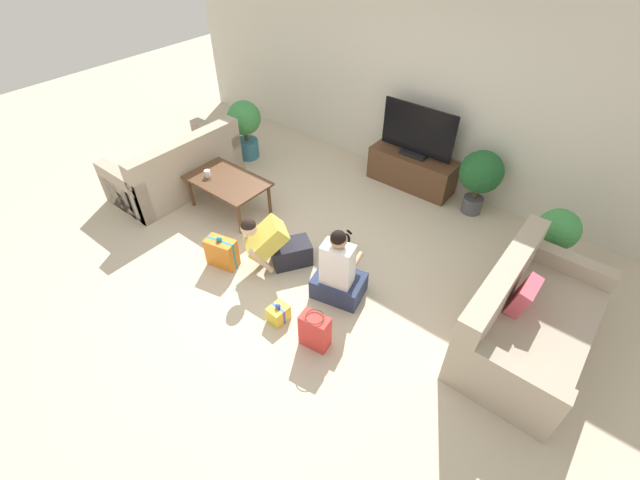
% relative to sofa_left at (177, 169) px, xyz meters
% --- Properties ---
extents(ground_plane, '(16.00, 16.00, 0.00)m').
position_rel_sofa_left_xyz_m(ground_plane, '(2.38, -0.24, -0.30)').
color(ground_plane, beige).
extents(wall_back, '(8.40, 0.06, 2.60)m').
position_rel_sofa_left_xyz_m(wall_back, '(2.38, 2.39, 1.00)').
color(wall_back, beige).
rests_on(wall_back, ground_plane).
extents(sofa_left, '(0.93, 1.73, 0.84)m').
position_rel_sofa_left_xyz_m(sofa_left, '(0.00, 0.00, 0.00)').
color(sofa_left, tan).
rests_on(sofa_left, ground_plane).
extents(sofa_right, '(0.93, 1.73, 0.84)m').
position_rel_sofa_left_xyz_m(sofa_right, '(4.76, 0.36, -0.00)').
color(sofa_right, tan).
rests_on(sofa_right, ground_plane).
extents(coffee_table, '(1.06, 0.65, 0.47)m').
position_rel_sofa_left_xyz_m(coffee_table, '(0.98, 0.08, 0.13)').
color(coffee_table, brown).
rests_on(coffee_table, ground_plane).
extents(tv_console, '(1.23, 0.42, 0.49)m').
position_rel_sofa_left_xyz_m(tv_console, '(2.56, 2.11, -0.05)').
color(tv_console, brown).
rests_on(tv_console, ground_plane).
extents(tv, '(1.05, 0.20, 0.71)m').
position_rel_sofa_left_xyz_m(tv, '(2.56, 2.11, 0.51)').
color(tv, black).
rests_on(tv, tv_console).
extents(potted_plant_corner_right, '(0.45, 0.45, 0.78)m').
position_rel_sofa_left_xyz_m(potted_plant_corner_right, '(4.61, 1.57, 0.19)').
color(potted_plant_corner_right, '#4C4C51').
rests_on(potted_plant_corner_right, ground_plane).
extents(potted_plant_corner_left, '(0.51, 0.51, 0.91)m').
position_rel_sofa_left_xyz_m(potted_plant_corner_left, '(0.14, 1.21, 0.26)').
color(potted_plant_corner_left, '#336B84').
rests_on(potted_plant_corner_left, ground_plane).
extents(potted_plant_back_right, '(0.54, 0.54, 0.88)m').
position_rel_sofa_left_xyz_m(potted_plant_back_right, '(3.53, 2.06, 0.28)').
color(potted_plant_back_right, '#4C4C51').
rests_on(potted_plant_back_right, ground_plane).
extents(person_kneeling, '(0.66, 0.77, 0.74)m').
position_rel_sofa_left_xyz_m(person_kneeling, '(2.21, -0.33, 0.02)').
color(person_kneeling, '#23232D').
rests_on(person_kneeling, ground_plane).
extents(person_sitting, '(0.60, 0.56, 0.91)m').
position_rel_sofa_left_xyz_m(person_sitting, '(3.03, -0.26, 0.02)').
color(person_sitting, '#283351').
rests_on(person_sitting, ground_plane).
extents(dog, '(0.19, 0.53, 0.34)m').
position_rel_sofa_left_xyz_m(dog, '(2.70, 0.19, -0.08)').
color(dog, black).
rests_on(dog, ground_plane).
extents(gift_box_a, '(0.38, 0.26, 0.41)m').
position_rel_sofa_left_xyz_m(gift_box_a, '(1.71, -0.70, -0.12)').
color(gift_box_a, orange).
rests_on(gift_box_a, ground_plane).
extents(gift_box_b, '(0.18, 0.21, 0.23)m').
position_rel_sofa_left_xyz_m(gift_box_b, '(2.76, -0.90, -0.20)').
color(gift_box_b, yellow).
rests_on(gift_box_b, ground_plane).
extents(gift_bag_a, '(0.30, 0.20, 0.41)m').
position_rel_sofa_left_xyz_m(gift_bag_a, '(3.24, -0.90, -0.10)').
color(gift_bag_a, red).
rests_on(gift_bag_a, ground_plane).
extents(mug, '(0.12, 0.08, 0.09)m').
position_rel_sofa_left_xyz_m(mug, '(0.74, -0.02, 0.22)').
color(mug, silver).
rests_on(mug, coffee_table).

